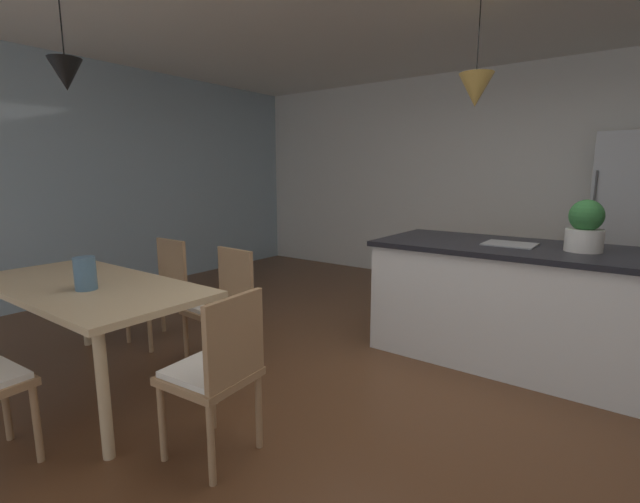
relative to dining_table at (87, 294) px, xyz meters
The scene contains 13 objects.
ground_plane 2.21m from the dining_table, 33.81° to the left, with size 10.00×8.40×0.04m, color brown.
wall_back_kitchen 4.82m from the dining_table, 68.44° to the left, with size 10.00×0.12×2.70m, color white.
window_wall_left_glazing 2.68m from the dining_table, 153.07° to the left, with size 0.06×8.40×2.70m, color #9EB7C6.
dining_table is the anchor object (origin of this frame).
chair_far_right 0.91m from the dining_table, 63.01° to the left, with size 0.42×0.42×0.87m.
chair_far_left 0.90m from the dining_table, 116.77° to the left, with size 0.41×0.41×0.87m.
chair_kitchen_end 1.27m from the dining_table, ahead, with size 0.43×0.43×0.87m.
kitchen_island 3.07m from the dining_table, 45.10° to the left, with size 2.09×0.97×0.91m.
refrigerator 4.92m from the dining_table, 55.09° to the left, with size 0.76×0.67×1.83m.
pendant_over_table 1.36m from the dining_table, 26.78° to the right, with size 0.19×0.19×0.78m.
pendant_over_island_main 3.12m from the dining_table, 51.02° to the left, with size 0.26×0.26×0.77m.
potted_plant_on_island 3.38m from the dining_table, 40.26° to the left, with size 0.24×0.24×0.36m.
vase_on_dining_table 0.25m from the dining_table, 25.16° to the right, with size 0.13×0.13×0.20m.
Camera 1 is at (1.13, -2.50, 1.43)m, focal length 24.66 mm.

